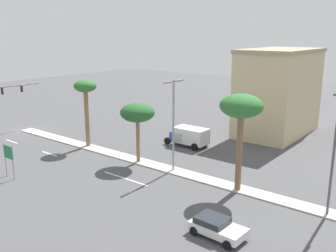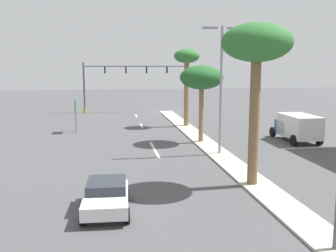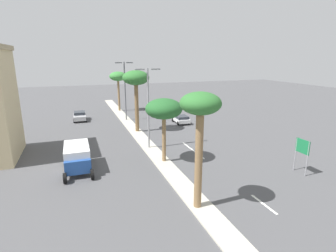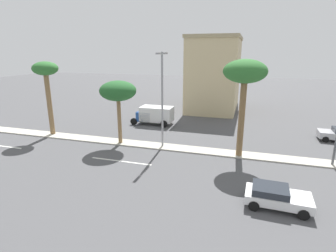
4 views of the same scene
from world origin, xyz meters
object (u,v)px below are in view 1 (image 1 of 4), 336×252
object	(u,v)px
commercial_building	(279,92)
box_truck	(188,136)
palm_tree_right	(137,113)
palm_tree_trailing	(241,109)
directional_road_sign	(8,155)
street_lamp_mid	(173,118)
street_lamp_far	(335,144)
palm_tree_inboard	(85,91)
sedan_white_near	(216,227)

from	to	relation	value
commercial_building	box_truck	bearing A→B (deg)	-26.06
palm_tree_right	palm_tree_trailing	world-z (taller)	palm_tree_trailing
palm_tree_right	box_truck	world-z (taller)	palm_tree_right
commercial_building	box_truck	distance (m)	14.80
palm_tree_trailing	directional_road_sign	bearing A→B (deg)	-59.88
commercial_building	directional_road_sign	bearing A→B (deg)	-23.25
street_lamp_mid	palm_tree_right	bearing A→B (deg)	-85.72
palm_tree_right	street_lamp_far	distance (m)	19.76
palm_tree_trailing	box_truck	bearing A→B (deg)	-126.65
commercial_building	palm_tree_inboard	distance (m)	25.95
palm_tree_inboard	box_truck	xyz separation A→B (m)	(-7.86, 9.67, -5.67)
commercial_building	palm_tree_right	size ratio (longest dim) A/B	2.15
directional_road_sign	street_lamp_mid	bearing A→B (deg)	134.91
palm_tree_inboard	box_truck	distance (m)	13.69
directional_road_sign	street_lamp_far	world-z (taller)	street_lamp_far
palm_tree_trailing	sedan_white_near	distance (m)	10.68
street_lamp_mid	street_lamp_far	distance (m)	15.22
directional_road_sign	street_lamp_far	bearing A→B (deg)	112.65
box_truck	palm_tree_right	bearing A→B (deg)	-5.07
palm_tree_inboard	sedan_white_near	size ratio (longest dim) A/B	2.06
commercial_building	street_lamp_mid	size ratio (longest dim) A/B	1.51
sedan_white_near	street_lamp_mid	bearing A→B (deg)	-129.35
street_lamp_far	box_truck	world-z (taller)	street_lamp_far
palm_tree_right	commercial_building	bearing A→B (deg)	161.77
commercial_building	street_lamp_far	world-z (taller)	commercial_building
palm_tree_right	box_truck	bearing A→B (deg)	174.93
street_lamp_mid	sedan_white_near	size ratio (longest dim) A/B	2.32
palm_tree_inboard	street_lamp_far	world-z (taller)	street_lamp_far
street_lamp_far	sedan_white_near	world-z (taller)	street_lamp_far
directional_road_sign	palm_tree_trailing	bearing A→B (deg)	120.12
palm_tree_inboard	street_lamp_mid	bearing A→B (deg)	89.19
directional_road_sign	sedan_white_near	bearing A→B (deg)	98.15
directional_road_sign	box_truck	xyz separation A→B (m)	(-19.38, 7.57, -1.03)
box_truck	palm_tree_inboard	bearing A→B (deg)	-50.89
palm_tree_inboard	street_lamp_mid	size ratio (longest dim) A/B	0.89
palm_tree_right	palm_tree_trailing	distance (m)	12.22
palm_tree_right	street_lamp_mid	xyz separation A→B (m)	(-0.34, 4.53, 0.07)
directional_road_sign	palm_tree_right	bearing A→B (deg)	148.14
directional_road_sign	palm_tree_trailing	distance (m)	22.43
street_lamp_mid	sedan_white_near	bearing A→B (deg)	50.65
street_lamp_mid	box_truck	size ratio (longest dim) A/B	1.72
street_lamp_mid	street_lamp_far	bearing A→B (deg)	89.13
palm_tree_trailing	street_lamp_far	world-z (taller)	street_lamp_far
street_lamp_mid	sedan_white_near	xyz separation A→B (m)	(8.25, 10.07, -4.84)
sedan_white_near	palm_tree_inboard	bearing A→B (deg)	-109.74
palm_tree_trailing	sedan_white_near	world-z (taller)	palm_tree_trailing
commercial_building	sedan_white_near	distance (m)	30.39
commercial_building	street_lamp_far	xyz separation A→B (m)	(20.93, 12.82, -0.08)
commercial_building	palm_tree_trailing	bearing A→B (deg)	13.68
street_lamp_mid	directional_road_sign	bearing A→B (deg)	-45.09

